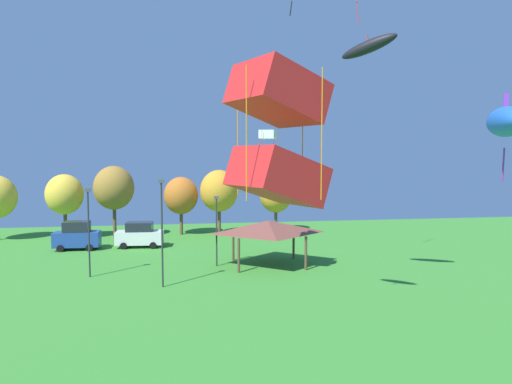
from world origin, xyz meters
The scene contains 15 objects.
kite_flying_1 centered at (7.66, 13.05, 9.66)m, with size 2.69×3.94×2.54m.
kite_flying_3 centered at (9.66, 28.02, 15.35)m, with size 3.30×2.85×1.72m.
kite_flying_4 centered at (0.27, 9.58, 9.06)m, with size 2.03×1.94×2.74m.
kite_flying_5 centered at (4.05, 31.44, 9.58)m, with size 1.39×1.39×1.73m.
parked_car_leftmost centered at (-11.56, 45.08, 1.29)m, with size 4.11×2.01×2.66m.
parked_car_second_from_left centered at (-5.90, 45.38, 1.19)m, with size 4.51×2.23×2.43m.
park_pavilion centered at (4.96, 36.40, 3.08)m, with size 6.68×5.18×3.60m.
light_post_0 centered at (-3.05, 31.41, 4.00)m, with size 0.36×0.20×7.18m.
light_post_1 centered at (0.89, 36.71, 3.18)m, with size 0.36×0.20×5.58m.
light_post_2 centered at (-8.38, 34.80, 3.61)m, with size 0.36×0.20×6.42m.
treeline_tree_1 centered at (-14.07, 51.13, 4.70)m, with size 3.84×3.84×6.83m.
treeline_tree_2 centered at (-9.01, 50.87, 5.35)m, with size 4.21×4.21×7.69m.
treeline_tree_3 centered at (-2.02, 52.04, 4.34)m, with size 3.76×3.76×6.43m.
treeline_tree_4 centered at (2.16, 51.40, 4.87)m, with size 4.20×4.20×7.20m.
treeline_tree_5 centered at (8.80, 52.54, 4.26)m, with size 3.75×3.75×6.33m.
Camera 1 is at (-1.45, 1.06, 8.66)m, focal length 32.00 mm.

